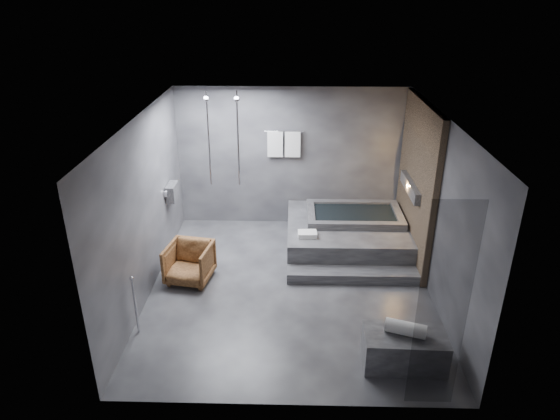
{
  "coord_description": "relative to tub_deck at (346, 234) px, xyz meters",
  "views": [
    {
      "loc": [
        0.02,
        -6.92,
        4.55
      ],
      "look_at": [
        -0.17,
        0.3,
        1.26
      ],
      "focal_mm": 32.0,
      "sensor_mm": 36.0,
      "label": 1
    }
  ],
  "objects": [
    {
      "name": "concrete_bench",
      "position": [
        0.45,
        -3.2,
        -0.01
      ],
      "size": [
        1.07,
        0.61,
        0.47
      ],
      "primitive_type": "cube",
      "rotation": [
        0.0,
        0.0,
        -0.03
      ],
      "color": "#303032",
      "rests_on": "ground"
    },
    {
      "name": "tub_step",
      "position": [
        0.0,
        -1.18,
        -0.16
      ],
      "size": [
        2.2,
        0.36,
        0.18
      ],
      "primitive_type": "cube",
      "color": "#2E2E30",
      "rests_on": "ground"
    },
    {
      "name": "tub_deck",
      "position": [
        0.0,
        0.0,
        0.0
      ],
      "size": [
        2.2,
        2.0,
        0.5
      ],
      "primitive_type": "cube",
      "color": "#2E2E30",
      "rests_on": "ground"
    },
    {
      "name": "driftwood_chair",
      "position": [
        -2.72,
        -1.26,
        0.08
      ],
      "size": [
        0.82,
        0.84,
        0.66
      ],
      "primitive_type": "imported",
      "rotation": [
        0.0,
        0.0,
        -0.18
      ],
      "color": "#442511",
      "rests_on": "ground"
    },
    {
      "name": "rolled_towel",
      "position": [
        0.43,
        -3.2,
        0.31
      ],
      "size": [
        0.54,
        0.34,
        0.18
      ],
      "primitive_type": "cylinder",
      "rotation": [
        0.0,
        1.57,
        -0.33
      ],
      "color": "white",
      "rests_on": "concrete_bench"
    },
    {
      "name": "room",
      "position": [
        -0.65,
        -1.21,
        1.48
      ],
      "size": [
        5.0,
        5.04,
        2.82
      ],
      "color": "#29292C",
      "rests_on": "ground"
    },
    {
      "name": "deck_towel",
      "position": [
        -0.75,
        -0.58,
        0.29
      ],
      "size": [
        0.34,
        0.25,
        0.09
      ],
      "primitive_type": "cube",
      "rotation": [
        0.0,
        0.0,
        0.05
      ],
      "color": "white",
      "rests_on": "tub_deck"
    }
  ]
}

